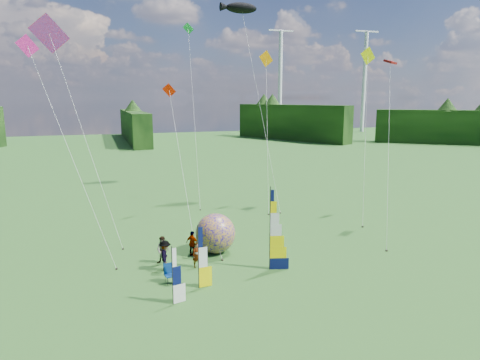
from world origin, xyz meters
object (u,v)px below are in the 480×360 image
object	(u,v)px
side_banner_far	(172,277)
bol_inflatable	(215,233)
spectator_a	(197,255)
camp_chair	(170,274)
spectator_c	(165,256)
spectator_b	(163,250)
spectator_d	(192,244)
feather_banner_main	(270,230)
kite_whale	(260,94)
side_banner_left	(198,258)

from	to	relation	value
side_banner_far	bol_inflatable	distance (m)	7.70
side_banner_far	spectator_a	world-z (taller)	side_banner_far
camp_chair	spectator_c	bearing A→B (deg)	80.53
camp_chair	bol_inflatable	bearing A→B (deg)	38.21
spectator_b	spectator_c	distance (m)	1.12
bol_inflatable	spectator_d	world-z (taller)	bol_inflatable
feather_banner_main	camp_chair	size ratio (longest dim) A/B	4.45
camp_chair	kite_whale	distance (m)	23.07
side_banner_left	spectator_c	distance (m)	3.44
side_banner_far	spectator_a	bearing A→B (deg)	48.22
side_banner_left	side_banner_far	bearing A→B (deg)	-143.87
spectator_a	bol_inflatable	bearing A→B (deg)	42.33
spectator_c	spectator_b	bearing A→B (deg)	9.52
side_banner_far	spectator_b	distance (m)	5.68
side_banner_far	kite_whale	distance (m)	24.79
side_banner_far	kite_whale	world-z (taller)	kite_whale
side_banner_left	spectator_d	distance (m)	5.02
bol_inflatable	spectator_b	size ratio (longest dim) A/B	1.50
spectator_a	spectator_c	distance (m)	1.95
feather_banner_main	side_banner_left	xyz separation A→B (m)	(-4.70, -1.14, -0.76)
feather_banner_main	spectator_a	distance (m)	4.82
side_banner_far	spectator_d	distance (m)	6.83
spectator_a	spectator_c	bearing A→B (deg)	168.73
side_banner_left	side_banner_far	distance (m)	2.25
spectator_c	kite_whale	world-z (taller)	kite_whale
spectator_a	spectator_d	world-z (taller)	spectator_d
feather_banner_main	spectator_d	bearing A→B (deg)	151.70
side_banner_left	kite_whale	bearing A→B (deg)	55.05
spectator_a	spectator_c	xyz separation A→B (m)	(-1.94, 0.12, 0.15)
spectator_b	camp_chair	size ratio (longest dim) A/B	1.59
feather_banner_main	spectator_b	world-z (taller)	feather_banner_main
feather_banner_main	camp_chair	world-z (taller)	feather_banner_main
spectator_b	kite_whale	xyz separation A→B (m)	(11.85, 13.87, 9.81)
camp_chair	kite_whale	world-z (taller)	kite_whale
bol_inflatable	side_banner_far	bearing A→B (deg)	-121.81
side_banner_far	spectator_c	size ratio (longest dim) A/B	1.59
side_banner_left	camp_chair	world-z (taller)	side_banner_left
side_banner_far	spectator_c	distance (m)	4.56
spectator_d	kite_whale	distance (m)	19.14
kite_whale	spectator_d	bearing A→B (deg)	-108.66
feather_banner_main	side_banner_far	bearing A→B (deg)	-142.84
side_banner_far	camp_chair	size ratio (longest dim) A/B	2.66
spectator_d	spectator_b	bearing A→B (deg)	70.90
bol_inflatable	feather_banner_main	bearing A→B (deg)	-59.34
spectator_d	camp_chair	size ratio (longest dim) A/B	1.53
bol_inflatable	camp_chair	distance (m)	5.53
spectator_b	spectator_c	world-z (taller)	spectator_c
bol_inflatable	kite_whale	bearing A→B (deg)	57.82
spectator_d	kite_whale	bearing A→B (deg)	-74.92
spectator_b	spectator_c	bearing A→B (deg)	-62.29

